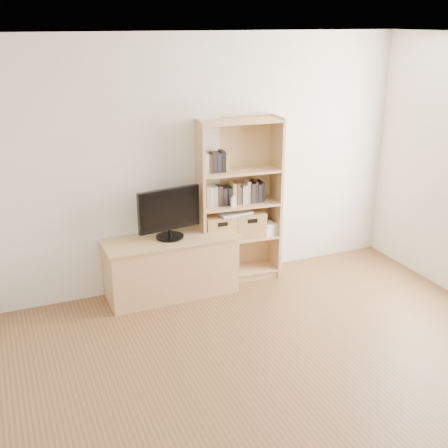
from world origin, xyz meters
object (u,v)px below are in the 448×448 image
tv_stand (171,267)px  basket_left (218,227)px  television (169,213)px  baby_monitor (234,202)px  bookshelf (239,202)px  basket_right (248,223)px  laptop (233,212)px

tv_stand → basket_left: (0.57, 0.10, 0.32)m
television → baby_monitor: (0.70, -0.00, 0.03)m
tv_stand → bookshelf: bookshelf is taller
bookshelf → television: size_ratio=2.69×
tv_stand → baby_monitor: size_ratio=12.81×
basket_right → tv_stand: bearing=-168.6°
baby_monitor → laptop: (0.04, 0.09, -0.14)m
television → basket_left: size_ratio=2.00×
bookshelf → baby_monitor: bookshelf is taller
television → tv_stand: bearing=0.0°
tv_stand → baby_monitor: 0.93m
basket_left → basket_right: size_ratio=1.01×
basket_left → basket_right: bearing=-2.7°
basket_left → baby_monitor: bearing=-36.9°
bookshelf → laptop: size_ratio=5.00×
baby_monitor → basket_right: baby_monitor is taller
baby_monitor → laptop: bearing=72.0°
tv_stand → basket_right: 0.97m
bookshelf → laptop: (-0.07, -0.00, -0.11)m
television → basket_left: 0.64m
bookshelf → laptop: bookshelf is taller
tv_stand → bookshelf: size_ratio=0.75×
bookshelf → basket_left: size_ratio=5.38×
television → bookshelf: bearing=-2.1°
tv_stand → laptop: bearing=6.4°
baby_monitor → basket_left: size_ratio=0.31×
basket_right → baby_monitor: bearing=-153.3°
television → baby_monitor: television is taller
bookshelf → basket_right: size_ratio=5.41×
baby_monitor → basket_right: (0.21, 0.08, -0.29)m
basket_right → basket_left: bearing=-177.7°
baby_monitor → basket_right: size_ratio=0.31×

